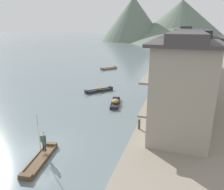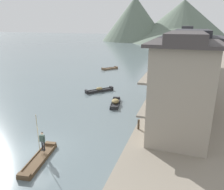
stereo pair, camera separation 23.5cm
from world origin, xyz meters
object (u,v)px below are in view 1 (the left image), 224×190
boat_moored_far (165,58)px  house_waterfront_nearest (181,86)px  house_waterfront_far (184,55)px  mooring_post_dock_mid (156,91)px  house_waterfront_tall (185,70)px  house_waterfront_narrow (185,61)px  boatman_person (43,139)px  boat_moored_second (115,103)px  boat_moored_third (109,69)px  mooring_post_dock_near (139,124)px  house_waterfront_end (184,46)px  boat_foreground_poled (40,160)px  house_waterfront_second (188,70)px  boat_moored_nearest (99,90)px

boat_moored_far → house_waterfront_nearest: bearing=-83.4°
house_waterfront_far → mooring_post_dock_mid: bearing=-99.5°
house_waterfront_nearest → mooring_post_dock_mid: size_ratio=11.56×
house_waterfront_tall → house_waterfront_narrow: same height
boatman_person → boat_moored_second: boatman_person is taller
boat_moored_second → house_waterfront_far: house_waterfront_far is taller
boat_moored_third → mooring_post_dock_near: size_ratio=3.76×
mooring_post_dock_near → house_waterfront_end: bearing=85.2°
boat_foreground_poled → house_waterfront_end: size_ratio=0.52×
boatman_person → house_waterfront_second: (10.30, 13.28, 3.44)m
boat_foreground_poled → house_waterfront_far: (9.42, 37.40, 3.42)m
boatman_person → mooring_post_dock_near: (6.37, 5.73, -0.38)m
boat_moored_far → mooring_post_dock_mid: size_ratio=5.63×
boat_moored_second → mooring_post_dock_mid: mooring_post_dock_mid is taller
house_waterfront_second → house_waterfront_tall: 7.28m
house_waterfront_tall → boat_moored_second: bearing=-135.8°
boat_foreground_poled → house_waterfront_narrow: (9.81, 29.30, 3.41)m
house_waterfront_tall → mooring_post_dock_near: bearing=-103.8°
boatman_person → house_waterfront_second: 17.15m
boat_moored_third → boat_moored_far: boat_moored_far is taller
house_waterfront_narrow → house_waterfront_end: 14.53m
mooring_post_dock_mid → boat_moored_far: bearing=93.2°
house_waterfront_far → boat_moored_far: bearing=107.3°
boat_moored_third → house_waterfront_narrow: size_ratio=0.46×
boat_moored_third → house_waterfront_tall: house_waterfront_tall is taller
boatman_person → house_waterfront_tall: bearing=64.0°
boat_moored_nearest → house_waterfront_far: bearing=58.9°
mooring_post_dock_near → house_waterfront_tall: bearing=76.2°
house_waterfront_nearest → mooring_post_dock_near: (-3.39, -0.49, -3.82)m
boat_moored_second → house_waterfront_second: (8.39, 0.70, 4.59)m
boat_moored_nearest → mooring_post_dock_mid: bearing=1.1°
house_waterfront_narrow → house_waterfront_far: size_ratio=1.06×
boatman_person → mooring_post_dock_near: bearing=42.0°
house_waterfront_tall → boat_moored_third: bearing=140.4°
boat_foreground_poled → mooring_post_dock_mid: size_ratio=6.02×
house_waterfront_nearest → house_waterfront_second: (0.54, 7.06, 0.01)m
house_waterfront_end → mooring_post_dock_near: (-3.10, -37.19, -3.84)m
boat_moored_far → house_waterfront_tall: house_waterfront_tall is taller
house_waterfront_nearest → house_waterfront_tall: house_waterfront_nearest is taller
boat_moored_nearest → mooring_post_dock_mid: size_ratio=5.02×
house_waterfront_tall → house_waterfront_narrow: size_ratio=0.99×
boat_foreground_poled → boat_moored_far: bearing=85.6°
boat_moored_far → mooring_post_dock_mid: 36.16m
mooring_post_dock_near → house_waterfront_nearest: bearing=8.2°
boat_moored_far → mooring_post_dock_mid: (2.05, -36.10, 0.69)m
boat_moored_second → boat_moored_far: 40.89m
boat_foreground_poled → house_waterfront_far: house_waterfront_far is taller
boat_moored_second → boat_moored_third: bearing=111.0°
house_waterfront_tall → house_waterfront_far: same height
boat_foreground_poled → boatman_person: bearing=100.4°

